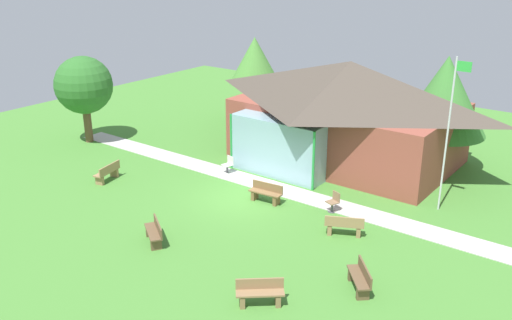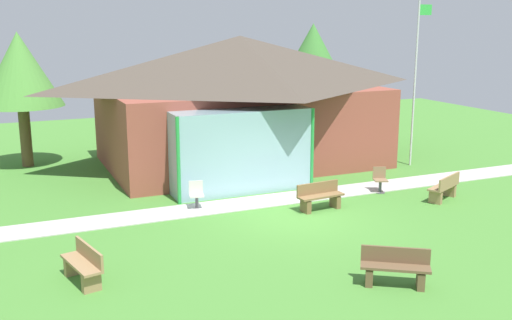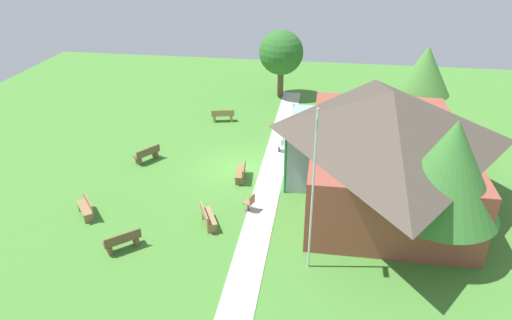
% 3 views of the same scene
% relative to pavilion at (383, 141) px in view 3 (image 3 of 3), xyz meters
% --- Properties ---
extents(ground_plane, '(44.00, 44.00, 0.00)m').
position_rel_pavilion_xyz_m(ground_plane, '(-1.04, -7.15, -2.67)').
color(ground_plane, '#478433').
extents(pavilion, '(11.63, 8.63, 5.16)m').
position_rel_pavilion_xyz_m(pavilion, '(0.00, 0.00, 0.00)').
color(pavilion, brown).
rests_on(pavilion, ground_plane).
extents(footpath, '(25.80, 1.42, 0.03)m').
position_rel_pavilion_xyz_m(footpath, '(-1.04, -5.34, -2.66)').
color(footpath, '#BCB7B2').
rests_on(footpath, ground_plane).
extents(flagpole, '(0.64, 0.08, 6.50)m').
position_rel_pavilion_xyz_m(flagpole, '(6.25, -3.03, 0.88)').
color(flagpole, silver).
rests_on(flagpole, ground_plane).
extents(bench_lawn_far_right, '(1.32, 1.41, 0.84)m').
position_rel_pavilion_xyz_m(bench_lawn_far_right, '(6.31, -10.48, -2.27)').
color(bench_lawn_far_right, brown).
rests_on(bench_lawn_far_right, ground_plane).
extents(bench_rear_near_path, '(1.53, 0.57, 0.84)m').
position_rel_pavilion_xyz_m(bench_rear_near_path, '(-0.11, -6.79, -2.27)').
color(bench_rear_near_path, brown).
rests_on(bench_rear_near_path, ground_plane).
extents(bench_mid_right, '(1.54, 1.06, 0.84)m').
position_rel_pavilion_xyz_m(bench_mid_right, '(4.12, -7.51, -2.27)').
color(bench_mid_right, '#9E7A51').
rests_on(bench_mid_right, ground_plane).
extents(bench_front_center, '(1.49, 1.20, 0.84)m').
position_rel_pavilion_xyz_m(bench_front_center, '(-1.31, -12.27, -2.27)').
color(bench_front_center, brown).
rests_on(bench_front_center, ground_plane).
extents(bench_front_right, '(1.43, 1.30, 0.84)m').
position_rel_pavilion_xyz_m(bench_front_right, '(4.21, -13.09, -2.27)').
color(bench_front_right, olive).
rests_on(bench_front_right, ground_plane).
extents(bench_mid_left, '(0.77, 1.56, 0.84)m').
position_rel_pavilion_xyz_m(bench_mid_left, '(-7.55, -9.38, -2.27)').
color(bench_mid_left, '#9E7A51').
rests_on(bench_mid_left, ground_plane).
extents(patio_chair_lawn_spare, '(0.57, 0.57, 0.86)m').
position_rel_pavilion_xyz_m(patio_chair_lawn_spare, '(2.74, -5.89, -2.26)').
color(patio_chair_lawn_spare, '#8C6B4C').
rests_on(patio_chair_lawn_spare, ground_plane).
extents(patio_chair_west, '(0.53, 0.53, 0.86)m').
position_rel_pavilion_xyz_m(patio_chair_west, '(-3.58, -5.17, -2.26)').
color(patio_chair_west, beige).
rests_on(patio_chair_west, ground_plane).
extents(tree_behind_pavilion_right, '(4.28, 4.28, 5.64)m').
position_rel_pavilion_xyz_m(tree_behind_pavilion_right, '(4.33, 1.91, 1.02)').
color(tree_behind_pavilion_right, brown).
rests_on(tree_behind_pavilion_right, ground_plane).
extents(tree_west_hedge, '(3.21, 3.21, 4.92)m').
position_rel_pavilion_xyz_m(tree_west_hedge, '(-13.10, -6.19, 0.61)').
color(tree_west_hedge, brown).
rests_on(tree_west_hedge, ground_plane).
extents(tree_behind_pavilion_left, '(3.23, 3.23, 5.33)m').
position_rel_pavilion_xyz_m(tree_behind_pavilion_left, '(-8.08, 2.99, 1.17)').
color(tree_behind_pavilion_left, brown).
rests_on(tree_behind_pavilion_left, ground_plane).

